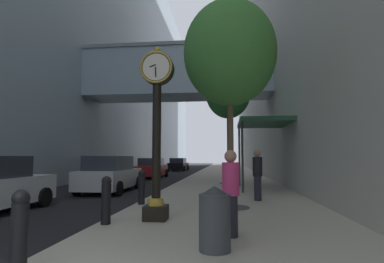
{
  "coord_description": "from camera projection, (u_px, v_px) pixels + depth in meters",
  "views": [
    {
      "loc": [
        3.01,
        -1.89,
        1.67
      ],
      "look_at": [
        0.9,
        16.94,
        3.25
      ],
      "focal_mm": 28.69,
      "sensor_mm": 36.0,
      "label": 1
    }
  ],
  "objects": [
    {
      "name": "street_tree_near",
      "position": [
        230.0,
        53.0,
        9.7
      ],
      "size": [
        2.92,
        2.92,
        6.5
      ],
      "color": "#333335",
      "rests_on": "sidewalk_right"
    },
    {
      "name": "pedestrian_by_clock",
      "position": [
        258.0,
        173.0,
        10.92
      ],
      "size": [
        0.42,
        0.42,
        1.79
      ],
      "color": "#23232D",
      "rests_on": "sidewalk_right"
    },
    {
      "name": "bollard_third",
      "position": [
        142.0,
        187.0,
        9.99
      ],
      "size": [
        0.23,
        0.23,
        1.09
      ],
      "color": "black",
      "rests_on": "sidewalk_right"
    },
    {
      "name": "car_silver_near",
      "position": [
        110.0,
        174.0,
        14.84
      ],
      "size": [
        2.19,
        4.65,
        1.72
      ],
      "color": "#B7BABF",
      "rests_on": "ground"
    },
    {
      "name": "bollard_second",
      "position": [
        106.0,
        199.0,
        7.04
      ],
      "size": [
        0.23,
        0.23,
        1.09
      ],
      "color": "black",
      "rests_on": "sidewalk_right"
    },
    {
      "name": "street_tree_mid_near",
      "position": [
        228.0,
        93.0,
        18.23
      ],
      "size": [
        2.65,
        2.65,
        6.86
      ],
      "color": "#333335",
      "rests_on": "sidewalk_right"
    },
    {
      "name": "sidewalk_right",
      "position": [
        226.0,
        173.0,
        31.45
      ],
      "size": [
        6.03,
        80.0,
        0.14
      ],
      "primitive_type": "cube",
      "color": "#ADA593",
      "rests_on": "ground"
    },
    {
      "name": "bollard_nearest",
      "position": [
        19.0,
        229.0,
        4.09
      ],
      "size": [
        0.23,
        0.23,
        1.09
      ],
      "color": "black",
      "rests_on": "sidewalk_right"
    },
    {
      "name": "pedestrian_walking",
      "position": [
        231.0,
        191.0,
        5.96
      ],
      "size": [
        0.42,
        0.51,
        1.66
      ],
      "color": "#23232D",
      "rests_on": "sidewalk_right"
    },
    {
      "name": "storefront_awning",
      "position": [
        263.0,
        124.0,
        14.96
      ],
      "size": [
        2.4,
        3.6,
        3.3
      ],
      "color": "#235138",
      "rests_on": "sidewalk_right"
    },
    {
      "name": "street_clock",
      "position": [
        157.0,
        123.0,
        7.65
      ],
      "size": [
        0.84,
        0.55,
        4.34
      ],
      "color": "black",
      "rests_on": "sidewalk_right"
    },
    {
      "name": "ground_plane",
      "position": [
        194.0,
        175.0,
        28.8
      ],
      "size": [
        110.0,
        110.0,
        0.0
      ],
      "primitive_type": "plane",
      "color": "black",
      "rests_on": "ground"
    },
    {
      "name": "car_black_far",
      "position": [
        178.0,
        164.0,
        37.79
      ],
      "size": [
        2.24,
        4.14,
        1.56
      ],
      "color": "black",
      "rests_on": "ground"
    },
    {
      "name": "trash_bin",
      "position": [
        215.0,
        217.0,
        5.04
      ],
      "size": [
        0.53,
        0.53,
        1.05
      ],
      "color": "#383D42",
      "rests_on": "sidewalk_right"
    },
    {
      "name": "car_red_mid",
      "position": [
        152.0,
        168.0,
        24.72
      ],
      "size": [
        2.08,
        4.45,
        1.59
      ],
      "color": "#AD191E",
      "rests_on": "ground"
    },
    {
      "name": "building_block_left",
      "position": [
        99.0,
        48.0,
        34.06
      ],
      "size": [
        21.9,
        80.0,
        27.58
      ],
      "color": "#93A8B7",
      "rests_on": "ground"
    }
  ]
}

